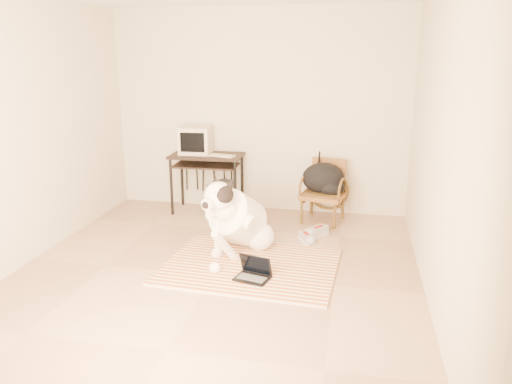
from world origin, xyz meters
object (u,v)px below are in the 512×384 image
(backpack, at_px, (325,180))
(computer_desk, at_px, (207,163))
(dog, at_px, (238,220))
(laptop, at_px, (254,273))
(pc_tower, at_px, (220,197))
(crt_monitor, at_px, (196,140))
(rattan_chair, at_px, (324,191))

(backpack, bearing_deg, computer_desk, 178.08)
(dog, height_order, computer_desk, dog)
(dog, bearing_deg, computer_desk, 119.32)
(laptop, height_order, computer_desk, computer_desk)
(pc_tower, bearing_deg, computer_desk, -179.16)
(crt_monitor, xyz_separation_m, rattan_chair, (1.75, -0.11, -0.58))
(dog, bearing_deg, laptop, -64.37)
(pc_tower, xyz_separation_m, backpack, (1.41, -0.06, 0.34))
(dog, xyz_separation_m, laptop, (0.30, -0.63, -0.30))
(dog, xyz_separation_m, pc_tower, (-0.57, 1.34, -0.17))
(computer_desk, bearing_deg, backpack, -1.92)
(crt_monitor, bearing_deg, pc_tower, -10.67)
(dog, height_order, pc_tower, dog)
(computer_desk, distance_m, pc_tower, 0.51)
(laptop, bearing_deg, computer_desk, 118.16)
(dog, bearing_deg, backpack, 56.66)
(pc_tower, relative_size, backpack, 0.87)
(computer_desk, xyz_separation_m, pc_tower, (0.18, 0.00, -0.48))
(dog, xyz_separation_m, rattan_chair, (0.84, 1.29, 0.02))
(laptop, relative_size, computer_desk, 0.38)
(laptop, distance_m, crt_monitor, 2.54)
(laptop, height_order, crt_monitor, crt_monitor)
(crt_monitor, distance_m, pc_tower, 0.85)
(computer_desk, xyz_separation_m, backpack, (1.59, -0.05, -0.14))
(crt_monitor, relative_size, rattan_chair, 0.55)
(rattan_chair, bearing_deg, pc_tower, 178.04)
(crt_monitor, relative_size, backpack, 0.79)
(computer_desk, distance_m, crt_monitor, 0.34)
(laptop, relative_size, backpack, 0.67)
(crt_monitor, height_order, rattan_chair, crt_monitor)
(computer_desk, bearing_deg, dog, -60.68)
(pc_tower, distance_m, rattan_chair, 1.42)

